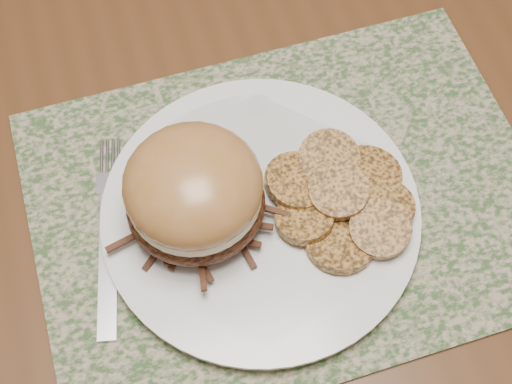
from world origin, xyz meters
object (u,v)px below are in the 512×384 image
dining_table (127,221)px  fork (109,232)px  pork_sandwich (194,193)px  dinner_plate (261,213)px

dining_table → fork: size_ratio=7.87×
dining_table → fork: fork is taller
dining_table → pork_sandwich: 0.17m
dinner_plate → pork_sandwich: pork_sandwich is taller
dinner_plate → fork: size_ratio=1.36×
dining_table → dinner_plate: (0.12, -0.07, 0.09)m
dining_table → fork: (-0.01, -0.05, 0.09)m
dining_table → dinner_plate: 0.17m
dining_table → fork: 0.10m
fork → pork_sandwich: bearing=1.6°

